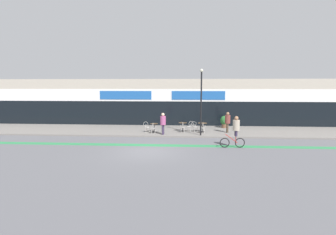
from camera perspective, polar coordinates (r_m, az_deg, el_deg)
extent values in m
plane|color=#5B5B60|center=(16.55, -4.57, -7.42)|extent=(120.00, 120.00, 0.00)
cube|color=slate|center=(23.57, -2.00, -2.86)|extent=(40.00, 5.50, 0.12)
cube|color=#B2A899|center=(28.00, -1.03, 3.47)|extent=(40.00, 4.00, 4.72)
cube|color=black|center=(26.13, -1.39, 0.92)|extent=(38.80, 0.10, 2.40)
cube|color=white|center=(26.02, -1.40, 4.86)|extent=(39.20, 0.14, 1.20)
cube|color=#1E56A3|center=(26.52, -9.23, 4.82)|extent=(5.19, 0.08, 0.84)
cube|color=#1E56A3|center=(25.87, 6.60, 4.81)|extent=(5.19, 0.08, 0.84)
cube|color=#2D844C|center=(18.23, -3.76, -6.03)|extent=(36.00, 0.70, 0.01)
cylinder|color=black|center=(22.46, -3.03, -3.18)|extent=(0.36, 0.36, 0.02)
cylinder|color=black|center=(22.40, -3.04, -2.30)|extent=(0.07, 0.07, 0.72)
cylinder|color=#4C3823|center=(22.34, -3.05, -1.36)|extent=(0.65, 0.65, 0.02)
cylinder|color=black|center=(22.92, 3.22, -2.97)|extent=(0.40, 0.40, 0.02)
cylinder|color=black|center=(22.86, 3.23, -2.09)|extent=(0.07, 0.07, 0.74)
cylinder|color=#4C3823|center=(22.80, 3.24, -1.14)|extent=(0.72, 0.72, 0.02)
cylinder|color=black|center=(22.77, 7.47, -3.09)|extent=(0.43, 0.43, 0.02)
cylinder|color=black|center=(22.71, 7.48, -2.19)|extent=(0.07, 0.07, 0.75)
cylinder|color=#4C3823|center=(22.65, 7.50, -1.21)|extent=(0.79, 0.79, 0.02)
cylinder|color=#B7B2AD|center=(21.85, -3.21, -2.35)|extent=(0.41, 0.41, 0.03)
cylinder|color=#B7B2AD|center=(22.04, -3.52, -2.86)|extent=(0.03, 0.03, 0.42)
cylinder|color=#B7B2AD|center=(22.01, -2.80, -2.87)|extent=(0.03, 0.03, 0.42)
cylinder|color=#B7B2AD|center=(21.77, -3.63, -2.99)|extent=(0.03, 0.03, 0.42)
cylinder|color=#B7B2AD|center=(21.73, -2.90, -3.00)|extent=(0.03, 0.03, 0.42)
torus|color=#B7B2AD|center=(21.64, -3.28, -1.74)|extent=(0.04, 0.41, 0.41)
cylinder|color=#B7B2AD|center=(21.69, -3.73, -2.08)|extent=(0.03, 0.03, 0.23)
cylinder|color=#B7B2AD|center=(21.64, -2.83, -2.10)|extent=(0.03, 0.03, 0.23)
cylinder|color=#B7B2AD|center=(22.46, -4.44, -2.10)|extent=(0.41, 0.41, 0.03)
cylinder|color=#B7B2AD|center=(22.61, -4.02, -2.61)|extent=(0.03, 0.03, 0.42)
cylinder|color=#B7B2AD|center=(22.34, -4.14, -2.73)|extent=(0.03, 0.03, 0.42)
cylinder|color=#B7B2AD|center=(22.66, -4.72, -2.60)|extent=(0.03, 0.03, 0.42)
cylinder|color=#B7B2AD|center=(22.39, -4.84, -2.72)|extent=(0.03, 0.03, 0.42)
torus|color=#B7B2AD|center=(22.45, -4.87, -1.43)|extent=(0.41, 0.04, 0.41)
cylinder|color=#B7B2AD|center=(22.64, -4.79, -1.70)|extent=(0.03, 0.03, 0.23)
cylinder|color=#B7B2AD|center=(22.30, -4.94, -1.84)|extent=(0.03, 0.03, 0.23)
cylinder|color=#B7B2AD|center=(22.31, 3.22, -2.15)|extent=(0.43, 0.43, 0.03)
cylinder|color=#B7B2AD|center=(22.47, 2.83, -2.66)|extent=(0.03, 0.03, 0.42)
cylinder|color=#B7B2AD|center=(22.49, 3.54, -2.66)|extent=(0.03, 0.03, 0.42)
cylinder|color=#B7B2AD|center=(22.20, 2.88, -2.78)|extent=(0.03, 0.03, 0.42)
cylinder|color=#B7B2AD|center=(22.22, 3.60, -2.78)|extent=(0.03, 0.03, 0.42)
torus|color=#B7B2AD|center=(22.10, 3.25, -1.55)|extent=(0.06, 0.41, 0.41)
cylinder|color=#B7B2AD|center=(22.11, 2.81, -1.90)|extent=(0.03, 0.03, 0.23)
cylinder|color=#B7B2AD|center=(22.13, 3.69, -1.89)|extent=(0.03, 0.03, 0.23)
cylinder|color=#B7B2AD|center=(22.85, 4.61, -1.94)|extent=(0.45, 0.45, 0.03)
cylinder|color=#B7B2AD|center=(22.77, 4.21, -2.54)|extent=(0.03, 0.03, 0.42)
cylinder|color=#B7B2AD|center=(23.04, 4.30, -2.43)|extent=(0.03, 0.03, 0.42)
cylinder|color=#B7B2AD|center=(22.74, 4.91, -2.56)|extent=(0.03, 0.03, 0.42)
cylinder|color=#B7B2AD|center=(23.01, 4.99, -2.45)|extent=(0.03, 0.03, 0.42)
torus|color=#B7B2AD|center=(22.79, 5.04, -1.30)|extent=(0.41, 0.08, 0.41)
cylinder|color=#B7B2AD|center=(22.65, 4.99, -1.70)|extent=(0.03, 0.03, 0.23)
cylinder|color=#B7B2AD|center=(22.98, 5.09, -1.57)|extent=(0.03, 0.03, 0.23)
cylinder|color=#B7B2AD|center=(22.16, 7.57, -2.27)|extent=(0.41, 0.41, 0.03)
cylinder|color=#B7B2AD|center=(22.32, 7.17, -2.78)|extent=(0.03, 0.03, 0.42)
cylinder|color=#B7B2AD|center=(22.35, 7.89, -2.78)|extent=(0.03, 0.03, 0.42)
cylinder|color=#B7B2AD|center=(22.04, 7.23, -2.90)|extent=(0.03, 0.03, 0.42)
cylinder|color=#B7B2AD|center=(22.07, 7.96, -2.90)|extent=(0.03, 0.03, 0.42)
torus|color=#B7B2AD|center=(21.95, 7.62, -1.66)|extent=(0.04, 0.41, 0.41)
cylinder|color=#B7B2AD|center=(21.95, 7.17, -2.01)|extent=(0.03, 0.03, 0.23)
cylinder|color=#B7B2AD|center=(21.99, 8.06, -2.01)|extent=(0.03, 0.03, 0.23)
cylinder|color=#B7B2AD|center=(22.67, 6.10, -2.03)|extent=(0.42, 0.42, 0.03)
cylinder|color=#B7B2AD|center=(22.86, 6.40, -2.53)|extent=(0.03, 0.03, 0.42)
cylinder|color=#B7B2AD|center=(22.58, 6.48, -2.65)|extent=(0.03, 0.03, 0.42)
cylinder|color=#B7B2AD|center=(22.83, 5.70, -2.53)|extent=(0.03, 0.03, 0.42)
cylinder|color=#B7B2AD|center=(22.56, 5.77, -2.65)|extent=(0.03, 0.03, 0.42)
torus|color=#B7B2AD|center=(22.61, 5.68, -1.38)|extent=(0.41, 0.05, 0.41)
cylinder|color=#B7B2AD|center=(22.80, 5.63, -1.65)|extent=(0.03, 0.03, 0.23)
cylinder|color=#B7B2AD|center=(22.47, 5.71, -1.78)|extent=(0.03, 0.03, 0.23)
cylinder|color=brown|center=(25.28, 12.11, -1.76)|extent=(0.46, 0.46, 0.38)
ellipsoid|color=#28662D|center=(25.21, 12.14, -0.63)|extent=(0.73, 0.73, 0.88)
cylinder|color=black|center=(20.92, 7.22, 2.96)|extent=(0.12, 0.12, 5.06)
sphere|color=beige|center=(20.89, 7.33, 10.12)|extent=(0.26, 0.26, 0.26)
torus|color=black|center=(17.87, 12.23, -5.39)|extent=(0.65, 0.09, 0.65)
torus|color=black|center=(18.10, 15.38, -5.33)|extent=(0.65, 0.09, 0.65)
cylinder|color=red|center=(17.91, 13.69, -4.50)|extent=(0.78, 0.09, 0.59)
cylinder|color=red|center=(17.98, 14.53, -4.64)|extent=(0.04, 0.04, 0.46)
cylinder|color=red|center=(17.77, 12.44, -3.64)|extent=(0.06, 0.48, 0.03)
cylinder|color=#382D47|center=(17.82, 14.64, -3.38)|extent=(0.16, 0.16, 0.38)
cylinder|color=#382D47|center=(17.98, 14.51, -3.28)|extent=(0.16, 0.16, 0.38)
cylinder|color=#B2A38E|center=(17.82, 14.63, -1.64)|extent=(0.47, 0.47, 0.69)
sphere|color=#9E7051|center=(17.75, 14.67, -0.13)|extent=(0.26, 0.26, 0.26)
cylinder|color=#4C3D2D|center=(22.70, 12.83, -2.26)|extent=(0.15, 0.15, 0.79)
cylinder|color=#4C3D2D|center=(22.87, 12.76, -2.19)|extent=(0.15, 0.15, 0.79)
cylinder|color=brown|center=(22.68, 12.85, -0.38)|extent=(0.45, 0.45, 0.69)
sphere|color=#9E7051|center=(22.62, 12.88, 0.81)|extent=(0.26, 0.26, 0.26)
cylinder|color=#382D47|center=(21.42, -1.02, -2.61)|extent=(0.19, 0.19, 0.81)
cylinder|color=#382D47|center=(21.26, -1.16, -2.69)|extent=(0.19, 0.19, 0.81)
cylinder|color=#A84C7F|center=(21.23, -1.10, -0.65)|extent=(0.54, 0.54, 0.70)
sphere|color=beige|center=(21.17, -1.10, 0.64)|extent=(0.26, 0.26, 0.26)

